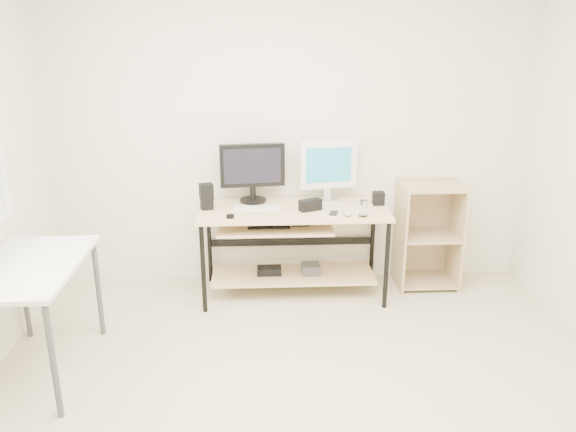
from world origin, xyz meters
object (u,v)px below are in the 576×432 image
Objects in this scene: side_table at (29,276)px; audio_controller at (206,197)px; shelf_unit at (427,234)px; black_monitor at (252,169)px; desk at (290,233)px; white_imac at (328,166)px.

side_table is 5.52× the size of audio_controller.
black_monitor is at bearing 178.66° from shelf_unit.
black_monitor reaches higher than desk.
side_table is 1.97× the size of white_imac.
side_table is 1.49m from audio_controller.
desk is at bearing 32.65° from side_table.
audio_controller is (-0.37, -0.15, -0.19)m from black_monitor.
shelf_unit is 1.58m from black_monitor.
black_monitor is 2.93× the size of audio_controller.
audio_controller is (-0.99, -0.16, -0.20)m from white_imac.
side_table is 1.11× the size of shelf_unit.
white_imac is (-0.85, 0.04, 0.59)m from shelf_unit.
desk is 0.63m from white_imac.
side_table is 1.89× the size of black_monitor.
audio_controller is at bearing 176.41° from desk.
white_imac reaches higher than desk.
white_imac reaches higher than audio_controller.
audio_controller is at bearing -163.72° from black_monitor.
side_table is at bearing -147.35° from desk.
black_monitor reaches higher than audio_controller.
desk is 1.19m from shelf_unit.
desk is 8.29× the size of audio_controller.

